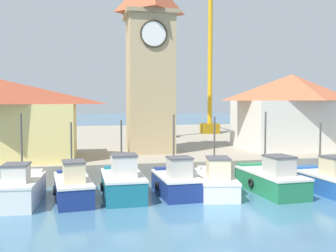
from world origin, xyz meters
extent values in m
plane|color=teal|center=(0.00, 0.00, 0.00)|extent=(300.00, 300.00, 0.00)
cube|color=#9E937F|center=(0.00, 26.81, 0.64)|extent=(120.00, 40.00, 1.28)
cube|color=silver|center=(-9.42, 3.24, 0.58)|extent=(2.07, 4.40, 1.16)
cube|color=silver|center=(-9.33, 5.14, 1.28)|extent=(1.62, 0.67, 0.24)
cube|color=silver|center=(-9.42, 3.24, 1.21)|extent=(2.13, 4.46, 0.12)
cube|color=beige|center=(-9.46, 2.48, 1.68)|extent=(1.18, 1.35, 0.81)
cube|color=#4C4C51|center=(-9.46, 2.48, 2.12)|extent=(1.27, 1.43, 0.08)
cylinder|color=#4C4742|center=(-9.40, 3.78, 2.91)|extent=(0.10, 0.10, 3.28)
torus|color=black|center=(-10.43, 3.50, 0.58)|extent=(0.14, 0.53, 0.52)
cube|color=navy|center=(-6.85, 3.49, 0.51)|extent=(2.25, 4.84, 1.03)
cube|color=navy|center=(-7.09, 5.56, 1.15)|extent=(1.51, 0.77, 0.24)
cube|color=silver|center=(-6.85, 3.49, 1.08)|extent=(2.31, 4.91, 0.12)
cube|color=beige|center=(-6.75, 2.68, 1.62)|extent=(1.18, 1.51, 0.98)
cube|color=#4C4C51|center=(-6.75, 2.68, 2.15)|extent=(1.27, 1.60, 0.08)
cylinder|color=#4C4742|center=(-6.91, 4.07, 2.60)|extent=(0.10, 0.10, 2.92)
torus|color=black|center=(-7.80, 3.61, 0.51)|extent=(0.18, 0.53, 0.52)
cube|color=#196B7F|center=(-4.23, 3.50, 0.59)|extent=(2.15, 4.35, 1.17)
cube|color=#196B7F|center=(-4.28, 5.41, 1.29)|extent=(1.76, 0.64, 0.24)
cube|color=silver|center=(-4.23, 3.50, 1.22)|extent=(2.21, 4.41, 0.12)
cube|color=beige|center=(-4.22, 2.75, 1.83)|extent=(1.26, 1.32, 1.10)
cube|color=#4C4C51|center=(-4.22, 2.75, 2.42)|extent=(1.34, 1.40, 0.08)
cylinder|color=#4C4742|center=(-4.25, 4.04, 2.72)|extent=(0.10, 0.10, 2.87)
torus|color=black|center=(-5.34, 3.70, 0.59)|extent=(0.13, 0.52, 0.52)
cube|color=navy|center=(-1.29, 3.50, 0.52)|extent=(2.14, 4.10, 1.04)
cube|color=navy|center=(-1.38, 5.25, 1.16)|extent=(1.67, 0.68, 0.24)
cube|color=silver|center=(-1.29, 3.50, 1.09)|extent=(2.20, 4.16, 0.12)
cube|color=#B2ADA3|center=(-1.25, 2.80, 1.65)|extent=(1.22, 1.26, 0.99)
cube|color=#4C4C51|center=(-1.25, 2.80, 2.18)|extent=(1.30, 1.34, 0.08)
cylinder|color=#4C4742|center=(-1.32, 4.00, 2.80)|extent=(0.10, 0.10, 3.30)
torus|color=black|center=(-2.34, 3.65, 0.52)|extent=(0.15, 0.53, 0.52)
cube|color=silver|center=(1.00, 3.51, 0.46)|extent=(2.71, 5.21, 0.91)
cube|color=silver|center=(1.39, 5.70, 1.03)|extent=(1.67, 0.87, 0.24)
cube|color=silver|center=(1.00, 3.51, 0.96)|extent=(2.78, 5.28, 0.12)
cube|color=beige|center=(0.85, 2.65, 1.56)|extent=(1.37, 1.66, 1.06)
cube|color=#4C4C51|center=(0.85, 2.65, 2.13)|extent=(1.46, 1.75, 0.08)
cylinder|color=#4C4742|center=(1.11, 4.12, 2.66)|extent=(0.10, 0.10, 3.28)
torus|color=black|center=(0.05, 3.93, 0.46)|extent=(0.21, 0.53, 0.52)
cube|color=#237A4C|center=(4.12, 3.08, 0.54)|extent=(2.37, 5.24, 1.08)
cube|color=#237A4C|center=(3.96, 5.38, 1.20)|extent=(1.76, 0.72, 0.24)
cube|color=silver|center=(4.12, 3.08, 1.13)|extent=(2.43, 5.30, 0.12)
cube|color=#B2ADA3|center=(4.18, 2.19, 1.67)|extent=(1.32, 1.61, 0.96)
cube|color=#4C4C51|center=(4.18, 2.19, 2.19)|extent=(1.40, 1.70, 0.08)
cylinder|color=#4C4742|center=(4.07, 3.72, 2.88)|extent=(0.10, 0.10, 3.38)
torus|color=black|center=(3.01, 3.26, 0.54)|extent=(0.16, 0.53, 0.52)
cube|color=#2356A8|center=(7.29, 2.59, 0.48)|extent=(2.31, 4.38, 0.96)
cube|color=#2356A8|center=(7.11, 4.44, 1.08)|extent=(1.68, 0.75, 0.24)
cube|color=silver|center=(7.29, 2.59, 1.01)|extent=(2.38, 4.45, 0.12)
cube|color=beige|center=(7.36, 1.86, 1.57)|extent=(1.26, 1.37, 1.01)
cube|color=#4C4C51|center=(7.36, 1.86, 2.11)|extent=(1.35, 1.46, 0.08)
cylinder|color=#4C4742|center=(7.23, 3.12, 2.50)|extent=(0.10, 0.10, 2.88)
torus|color=black|center=(6.23, 2.70, 0.48)|extent=(0.17, 0.53, 0.52)
cube|color=tan|center=(-1.36, 12.42, 6.42)|extent=(3.38, 3.38, 10.27)
cube|color=#9C865F|center=(-1.36, 12.42, 11.70)|extent=(3.88, 3.88, 0.30)
cylinder|color=white|center=(-1.36, 10.67, 10.02)|extent=(1.86, 0.12, 1.86)
torus|color=#332D23|center=(-1.36, 10.63, 10.02)|extent=(1.98, 0.12, 1.98)
cube|color=#E5D17A|center=(-11.81, 10.48, 3.14)|extent=(9.76, 5.92, 3.72)
pyramid|color=#A3472D|center=(-11.81, 10.48, 5.84)|extent=(10.16, 6.32, 1.67)
cube|color=silver|center=(10.61, 12.65, 3.27)|extent=(8.37, 6.46, 3.97)
pyramid|color=#C1603D|center=(10.61, 12.65, 6.34)|extent=(8.77, 6.86, 2.18)
cube|color=navy|center=(2.22, 24.88, 1.88)|extent=(2.00, 2.00, 1.20)
cylinder|color=#284C93|center=(2.22, 24.88, 9.96)|extent=(0.56, 0.56, 14.96)
cylinder|color=#284C93|center=(3.37, 29.04, 16.51)|extent=(2.68, 8.52, 2.97)
cube|color=#4C4C4C|center=(1.86, 23.59, 15.08)|extent=(1.00, 1.00, 1.00)
cube|color=#976E11|center=(8.53, 28.71, 1.88)|extent=(2.00, 2.00, 1.20)
cylinder|color=gold|center=(8.53, 28.71, 12.44)|extent=(0.56, 0.56, 19.91)
camera|label=1|loc=(-5.94, -17.45, 5.17)|focal=42.00mm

